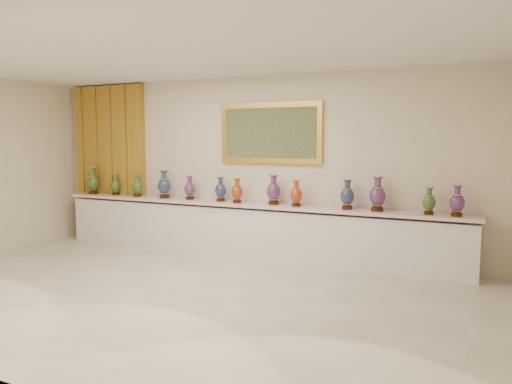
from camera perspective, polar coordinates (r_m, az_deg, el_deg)
ground at (r=6.60m, az=-10.20°, el=-11.30°), size 8.00×8.00×0.00m
room at (r=9.76m, az=-13.92°, el=3.72°), size 8.00×8.00×8.00m
counter at (r=8.39m, az=-1.18°, el=-4.39°), size 7.28×0.48×0.90m
vase_0 at (r=10.16m, az=-18.14°, el=1.10°), size 0.28×0.28×0.52m
vase_1 at (r=9.87m, az=-15.75°, el=0.70°), size 0.20×0.20×0.39m
vase_2 at (r=9.46m, az=-13.40°, el=0.60°), size 0.21×0.21×0.41m
vase_3 at (r=9.12m, az=-10.45°, el=0.73°), size 0.31×0.31×0.51m
vase_4 at (r=8.85m, az=-7.57°, el=0.35°), size 0.25×0.25×0.42m
vase_5 at (r=8.53m, az=-4.07°, el=0.20°), size 0.24×0.24×0.42m
vase_6 at (r=8.31m, az=-2.18°, el=0.03°), size 0.25×0.25×0.41m
vase_7 at (r=8.09m, az=2.02°, el=0.10°), size 0.30×0.30×0.49m
vase_8 at (r=7.88m, az=4.63°, el=-0.31°), size 0.24×0.24×0.41m
vase_9 at (r=7.66m, az=10.40°, el=-0.42°), size 0.28×0.28×0.46m
vase_10 at (r=7.56m, az=13.72°, el=-0.39°), size 0.25×0.25×0.52m
vase_11 at (r=7.43m, az=19.17°, el=-1.10°), size 0.24×0.24×0.39m
vase_12 at (r=7.38m, az=22.00°, el=-1.09°), size 0.21×0.21×0.44m
label_card at (r=9.13m, az=-11.58°, el=-0.71°), size 0.10×0.06×0.00m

